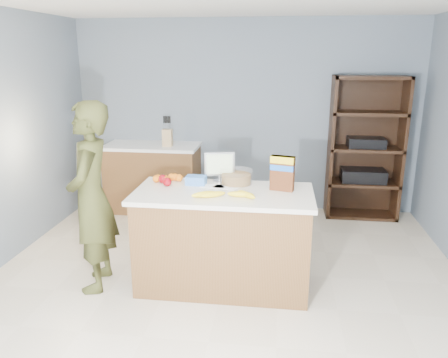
# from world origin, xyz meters

# --- Properties ---
(floor) EXTENTS (4.50, 5.00, 0.02)m
(floor) POSITION_xyz_m (0.00, 0.00, 0.00)
(floor) COLOR beige
(floor) RESTS_ON ground
(walls) EXTENTS (4.52, 5.02, 2.51)m
(walls) POSITION_xyz_m (0.00, 0.00, 1.65)
(walls) COLOR slate
(walls) RESTS_ON ground
(counter_peninsula) EXTENTS (1.56, 0.76, 0.90)m
(counter_peninsula) POSITION_xyz_m (0.00, 0.30, 0.42)
(counter_peninsula) COLOR brown
(counter_peninsula) RESTS_ON ground
(back_cabinet) EXTENTS (1.24, 0.62, 0.90)m
(back_cabinet) POSITION_xyz_m (-1.20, 2.20, 0.45)
(back_cabinet) COLOR brown
(back_cabinet) RESTS_ON ground
(shelving_unit) EXTENTS (0.90, 0.40, 1.80)m
(shelving_unit) POSITION_xyz_m (1.55, 2.35, 0.86)
(shelving_unit) COLOR black
(shelving_unit) RESTS_ON ground
(person) EXTENTS (0.51, 0.68, 1.69)m
(person) POSITION_xyz_m (-1.14, 0.15, 0.84)
(person) COLOR #383A19
(person) RESTS_ON ground
(knife_block) EXTENTS (0.12, 0.10, 0.31)m
(knife_block) POSITION_xyz_m (-0.97, 2.13, 1.02)
(knife_block) COLOR tan
(knife_block) RESTS_ON back_cabinet
(envelopes) EXTENTS (0.36, 0.18, 0.00)m
(envelopes) POSITION_xyz_m (-0.06, 0.43, 0.90)
(envelopes) COLOR white
(envelopes) RESTS_ON counter_peninsula
(bananas) EXTENTS (0.56, 0.22, 0.05)m
(bananas) POSITION_xyz_m (0.04, 0.15, 0.92)
(bananas) COLOR yellow
(bananas) RESTS_ON counter_peninsula
(apples) EXTENTS (0.15, 0.17, 0.08)m
(apples) POSITION_xyz_m (-0.56, 0.44, 0.94)
(apples) COLOR maroon
(apples) RESTS_ON counter_peninsula
(oranges) EXTENTS (0.27, 0.17, 0.07)m
(oranges) POSITION_xyz_m (-0.56, 0.53, 0.93)
(oranges) COLOR orange
(oranges) RESTS_ON counter_peninsula
(blue_carton) EXTENTS (0.18, 0.13, 0.08)m
(blue_carton) POSITION_xyz_m (-0.28, 0.48, 0.94)
(blue_carton) COLOR blue
(blue_carton) RESTS_ON counter_peninsula
(salad_bowl) EXTENTS (0.30, 0.30, 0.13)m
(salad_bowl) POSITION_xyz_m (0.09, 0.56, 0.96)
(salad_bowl) COLOR #267219
(salad_bowl) RESTS_ON counter_peninsula
(tv) EXTENTS (0.28, 0.12, 0.28)m
(tv) POSITION_xyz_m (-0.08, 0.61, 1.06)
(tv) COLOR silver
(tv) RESTS_ON counter_peninsula
(cereal_box) EXTENTS (0.22, 0.13, 0.31)m
(cereal_box) POSITION_xyz_m (0.50, 0.40, 1.08)
(cereal_box) COLOR #592B14
(cereal_box) RESTS_ON counter_peninsula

